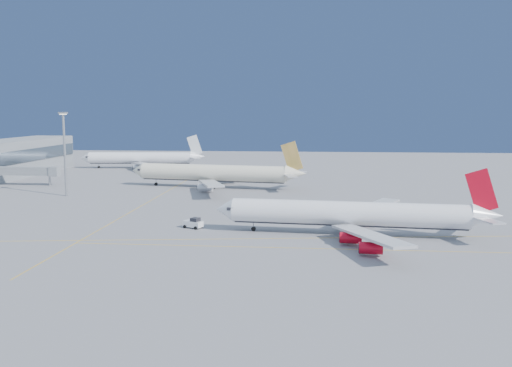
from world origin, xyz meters
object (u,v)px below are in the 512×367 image
airliner_third (143,158)px  light_mast (64,147)px  airliner_virgin (354,214)px  pushback_tug (194,223)px  airliner_etihad (216,173)px

airliner_third → light_mast: 88.61m
airliner_virgin → airliner_third: (-88.10, 137.30, 0.18)m
airliner_third → pushback_tug: size_ratio=11.95×
airliner_third → light_mast: (1.12, -87.93, 10.90)m
airliner_virgin → airliner_third: size_ratio=1.05×
airliner_third → pushback_tug: bearing=-74.2°
airliner_virgin → light_mast: 100.62m
airliner_third → light_mast: bearing=-94.7°
airliner_etihad → airliner_third: (-45.62, 64.22, -0.36)m
airliner_virgin → airliner_etihad: size_ratio=0.96×
airliner_etihad → pushback_tug: bearing=-75.8°
light_mast → airliner_etihad: bearing=28.1°
airliner_virgin → airliner_third: airliner_third is taller
airliner_virgin → light_mast: bearing=155.7°
pushback_tug → airliner_virgin: bearing=17.9°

